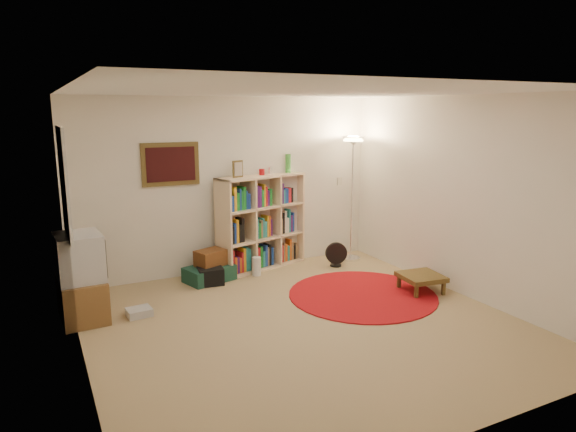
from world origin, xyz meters
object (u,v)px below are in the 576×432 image
floor_lamp (353,158)px  floor_fan (336,255)px  tv_stand (81,279)px  side_table (421,277)px  bookshelf (260,223)px  suitcase (209,274)px

floor_lamp → floor_fan: bearing=-150.6°
floor_fan → tv_stand: (-3.59, -0.40, 0.29)m
floor_lamp → tv_stand: 4.21m
tv_stand → side_table: size_ratio=1.76×
bookshelf → floor_fan: 1.24m
bookshelf → side_table: bearing=-68.1°
bookshelf → floor_lamp: bearing=-24.9°
bookshelf → suitcase: bearing=-178.9°
floor_fan → floor_lamp: bearing=47.0°
suitcase → bookshelf: bearing=0.5°
tv_stand → suitcase: bearing=17.6°
tv_stand → side_table: 4.13m
bookshelf → floor_lamp: 1.74m
floor_lamp → suitcase: (-2.32, -0.01, -1.50)m
floor_lamp → side_table: floor_lamp is taller
tv_stand → side_table: tv_stand is taller
floor_fan → suitcase: size_ratio=0.51×
bookshelf → floor_lamp: (1.44, -0.25, 0.93)m
floor_lamp → side_table: 2.17m
floor_lamp → suitcase: size_ratio=2.64×
floor_lamp → floor_fan: (-0.41, -0.23, -1.42)m
side_table → bookshelf: bearing=126.9°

